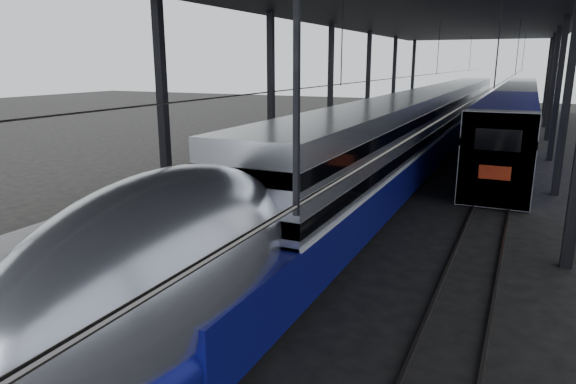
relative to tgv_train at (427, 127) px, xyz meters
The scene contains 8 objects.
ground 22.71m from the tgv_train, 95.07° to the right, with size 160.00×160.00×0.00m, color black.
platform 6.26m from the tgv_train, 155.33° to the right, with size 6.00×80.00×1.00m, color #4C4C4F.
yellow_strip 3.85m from the tgv_train, 136.91° to the right, with size 0.30×80.00×0.01m, color gold.
rails 4.08m from the tgv_train, 45.30° to the right, with size 6.52×80.00×0.16m.
canopy 7.47m from the tgv_train, 92.25° to the right, with size 18.00×75.00×9.47m.
tgv_train is the anchor object (origin of this frame).
second_train 16.38m from the tgv_train, 72.23° to the left, with size 3.08×56.05×4.24m.
child 26.57m from the tgv_train, 100.66° to the right, with size 0.32×0.21×0.88m, color #442E16.
Camera 1 is at (8.04, -12.34, 6.22)m, focal length 32.00 mm.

